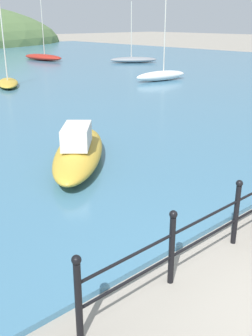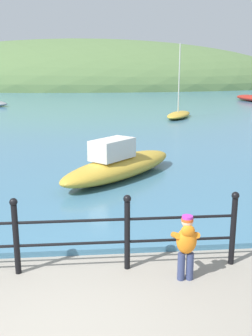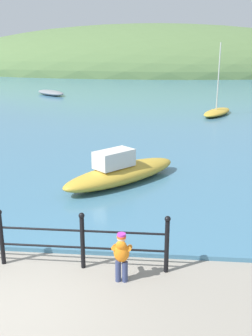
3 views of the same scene
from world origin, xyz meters
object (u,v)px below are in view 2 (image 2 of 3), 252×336
at_px(boat_far_right, 252,98).
at_px(boat_far_left, 179,114).
at_px(child_in_coat, 186,242).
at_px(boat_twin_mast, 119,165).

bearing_deg(boat_far_right, boat_far_left, -128.32).
height_order(child_in_coat, boat_far_right, boat_far_right).
xyz_separation_m(child_in_coat, boat_twin_mast, (-0.58, 5.39, -0.14)).
bearing_deg(boat_far_right, child_in_coat, -114.03).
height_order(boat_far_right, boat_far_left, boat_far_right).
xyz_separation_m(boat_twin_mast, boat_far_left, (4.74, 13.64, -0.15)).
bearing_deg(boat_far_right, boat_twin_mast, -119.24).
bearing_deg(boat_twin_mast, boat_far_right, 60.76).
xyz_separation_m(boat_twin_mast, boat_far_right, (14.65, 26.17, -0.06)).
bearing_deg(child_in_coat, boat_far_right, 65.97).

